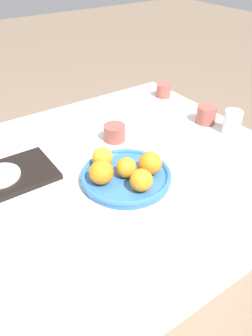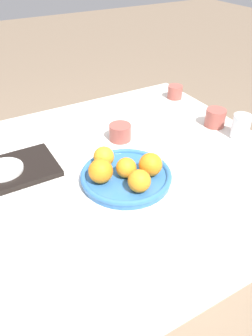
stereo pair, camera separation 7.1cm
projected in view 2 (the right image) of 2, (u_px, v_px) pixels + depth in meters
name	position (u px, v px, depth m)	size (l,w,h in m)	color
ground_plane	(94.00, 272.00, 1.64)	(12.00, 12.00, 0.00)	#7A6651
table	(89.00, 222.00, 1.43)	(1.39, 0.87, 0.70)	silver
fruit_platter	(126.00, 176.00, 1.10)	(0.31, 0.31, 0.03)	#336BAD
orange_0	(126.00, 168.00, 1.07)	(0.07, 0.07, 0.07)	orange
orange_1	(139.00, 181.00, 1.01)	(0.07, 0.07, 0.07)	orange
orange_2	(104.00, 157.00, 1.12)	(0.07, 0.07, 0.07)	orange
orange_3	(150.00, 165.00, 1.07)	(0.08, 0.08, 0.08)	orange
orange_4	(101.00, 171.00, 1.04)	(0.08, 0.08, 0.08)	orange
water_glass	(241.00, 126.00, 1.31)	(0.07, 0.07, 0.10)	silver
serving_tray	(4.00, 173.00, 1.12)	(0.36, 0.21, 0.02)	black
side_plate	(3.00, 170.00, 1.11)	(0.14, 0.14, 0.01)	silver
cup_0	(175.00, 92.00, 1.63)	(0.07, 0.07, 0.06)	#9E4C42
cup_1	(215.00, 118.00, 1.39)	(0.09, 0.09, 0.08)	#9E4C42
cup_2	(120.00, 132.00, 1.30)	(0.09, 0.09, 0.06)	#9E4C42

